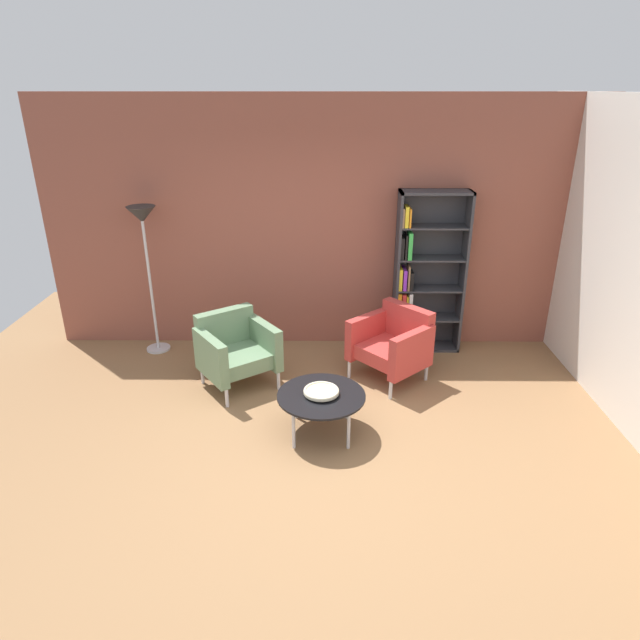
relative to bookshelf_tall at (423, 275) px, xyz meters
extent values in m
plane|color=olive|center=(-1.19, -2.25, -0.92)|extent=(8.32, 8.32, 0.00)
cube|color=brown|center=(-1.19, 0.21, 0.53)|extent=(6.40, 0.12, 2.90)
cube|color=#333338|center=(-0.31, -0.02, 0.03)|extent=(0.03, 0.30, 1.90)
cube|color=#333338|center=(0.46, -0.02, 0.03)|extent=(0.03, 0.30, 1.90)
cube|color=#333338|center=(0.08, -0.02, 0.96)|extent=(0.80, 0.30, 0.03)
cube|color=#333338|center=(0.08, -0.02, -0.91)|extent=(0.80, 0.30, 0.03)
cube|color=#333338|center=(0.08, 0.12, 0.03)|extent=(0.80, 0.02, 1.90)
cube|color=#333338|center=(0.08, -0.02, -0.52)|extent=(0.76, 0.28, 0.02)
cube|color=#333338|center=(0.08, -0.02, -0.15)|extent=(0.76, 0.28, 0.02)
cube|color=#333338|center=(0.08, -0.02, 0.21)|extent=(0.76, 0.28, 0.02)
cube|color=#333338|center=(0.08, -0.02, 0.58)|extent=(0.76, 0.28, 0.02)
cube|color=blue|center=(-0.28, -0.04, -0.75)|extent=(0.02, 0.25, 0.25)
cube|color=purple|center=(-0.25, -0.08, -0.75)|extent=(0.03, 0.17, 0.25)
cube|color=blue|center=(-0.21, -0.05, -0.76)|extent=(0.03, 0.21, 0.23)
cube|color=white|center=(-0.16, -0.07, -0.76)|extent=(0.03, 0.17, 0.24)
cube|color=orange|center=(-0.27, -0.07, -0.35)|extent=(0.04, 0.18, 0.33)
cube|color=red|center=(-0.22, -0.04, -0.35)|extent=(0.04, 0.23, 0.32)
cube|color=yellow|center=(-0.18, -0.06, -0.37)|extent=(0.02, 0.19, 0.29)
cube|color=white|center=(-0.14, -0.05, -0.35)|extent=(0.04, 0.21, 0.33)
cube|color=yellow|center=(-0.27, -0.04, -0.01)|extent=(0.04, 0.25, 0.25)
cube|color=purple|center=(-0.22, -0.03, -0.02)|extent=(0.04, 0.25, 0.24)
cube|color=olive|center=(-0.18, -0.07, 0.00)|extent=(0.02, 0.18, 0.29)
cube|color=black|center=(-0.14, -0.06, -0.04)|extent=(0.04, 0.19, 0.21)
cube|color=black|center=(-0.27, -0.06, 0.35)|extent=(0.04, 0.20, 0.25)
cube|color=black|center=(-0.23, -0.05, 0.36)|extent=(0.02, 0.21, 0.28)
cube|color=green|center=(-0.19, -0.06, 0.38)|extent=(0.04, 0.20, 0.31)
cube|color=olive|center=(-0.28, -0.03, 0.70)|extent=(0.02, 0.25, 0.21)
cube|color=yellow|center=(-0.24, -0.06, 0.71)|extent=(0.04, 0.20, 0.23)
cube|color=orange|center=(-0.21, -0.04, 0.70)|extent=(0.02, 0.23, 0.21)
cylinder|color=black|center=(-1.17, -1.83, -0.53)|extent=(0.80, 0.80, 0.02)
cylinder|color=silver|center=(-1.41, -2.07, -0.73)|extent=(0.03, 0.03, 0.38)
cylinder|color=silver|center=(-0.93, -2.07, -0.73)|extent=(0.03, 0.03, 0.38)
cylinder|color=silver|center=(-1.41, -1.59, -0.73)|extent=(0.03, 0.03, 0.38)
cylinder|color=silver|center=(-0.93, -1.59, -0.73)|extent=(0.03, 0.03, 0.38)
cylinder|color=beige|center=(-1.17, -1.83, -0.51)|extent=(0.13, 0.13, 0.02)
cylinder|color=beige|center=(-1.17, -1.83, -0.49)|extent=(0.32, 0.32, 0.02)
torus|color=beige|center=(-1.17, -1.83, -0.48)|extent=(0.32, 0.32, 0.02)
cube|color=slate|center=(-2.05, -0.97, -0.60)|extent=(0.86, 0.85, 0.16)
cube|color=slate|center=(-2.21, -0.75, -0.33)|extent=(0.59, 0.47, 0.38)
cube|color=slate|center=(-2.29, -1.17, -0.49)|extent=(0.44, 0.56, 0.46)
cube|color=slate|center=(-1.79, -0.80, -0.49)|extent=(0.44, 0.56, 0.46)
cylinder|color=silver|center=(-2.11, -1.40, -0.80)|extent=(0.04, 0.04, 0.24)
cylinder|color=silver|center=(-1.62, -1.04, -0.80)|extent=(0.04, 0.04, 0.24)
cylinder|color=silver|center=(-2.45, -0.93, -0.80)|extent=(0.04, 0.04, 0.24)
cylinder|color=silver|center=(-1.96, -0.57, -0.80)|extent=(0.04, 0.04, 0.24)
cube|color=#B73833|center=(-0.44, -0.80, -0.60)|extent=(0.86, 0.86, 0.16)
cube|color=#B73833|center=(-0.24, -0.61, -0.33)|extent=(0.52, 0.55, 0.38)
cube|color=#B73833|center=(-0.66, -0.58, -0.49)|extent=(0.53, 0.49, 0.46)
cube|color=#B73833|center=(-0.25, -1.04, -0.49)|extent=(0.53, 0.49, 0.46)
cylinder|color=silver|center=(-0.87, -0.78, -0.80)|extent=(0.04, 0.04, 0.24)
cylinder|color=silver|center=(-0.47, -1.23, -0.80)|extent=(0.04, 0.04, 0.24)
cylinder|color=silver|center=(-0.44, -0.39, -0.80)|extent=(0.04, 0.04, 0.24)
cylinder|color=silver|center=(-0.04, -0.84, -0.80)|extent=(0.04, 0.04, 0.24)
cylinder|color=silver|center=(-3.16, -0.10, -0.91)|extent=(0.28, 0.28, 0.02)
cylinder|color=silver|center=(-3.16, -0.10, -0.07)|extent=(0.03, 0.03, 1.65)
cone|color=#2D2D2D|center=(-3.16, -0.10, 0.73)|extent=(0.32, 0.32, 0.18)
camera|label=1|loc=(-1.15, -6.09, 2.02)|focal=30.80mm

